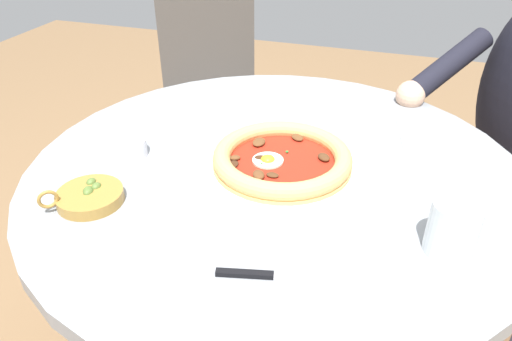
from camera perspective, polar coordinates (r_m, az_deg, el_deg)
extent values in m
cylinder|color=gray|center=(0.93, 2.33, -0.15)|extent=(0.95, 0.95, 0.03)
cylinder|color=gray|center=(1.16, 1.94, -15.05)|extent=(0.11, 0.11, 0.68)
cylinder|color=white|center=(0.91, 3.09, 0.40)|extent=(0.29, 0.29, 0.01)
cylinder|color=tan|center=(0.91, 3.11, 0.83)|extent=(0.26, 0.26, 0.01)
torus|color=tan|center=(0.90, 3.13, 1.57)|extent=(0.26, 0.26, 0.03)
cylinder|color=#A82314|center=(0.90, 3.12, 1.10)|extent=(0.24, 0.24, 0.00)
cylinder|color=white|center=(0.90, 1.42, 1.21)|extent=(0.06, 0.06, 0.00)
ellipsoid|color=yellow|center=(0.90, 1.42, 1.32)|extent=(0.03, 0.03, 0.02)
ellipsoid|color=#4C2D19|center=(0.85, 1.98, -0.52)|extent=(0.02, 0.02, 0.01)
ellipsoid|color=brown|center=(0.85, 0.30, -0.52)|extent=(0.04, 0.03, 0.01)
ellipsoid|color=brown|center=(0.95, 0.35, 3.40)|extent=(0.04, 0.03, 0.01)
ellipsoid|color=#4C2D19|center=(0.91, 8.06, 1.59)|extent=(0.04, 0.03, 0.01)
ellipsoid|color=#3D2314|center=(0.88, -2.89, 0.71)|extent=(0.04, 0.03, 0.01)
ellipsoid|color=#3D2314|center=(0.90, 0.58, 1.51)|extent=(0.02, 0.03, 0.01)
ellipsoid|color=brown|center=(0.90, -2.51, 1.52)|extent=(0.02, 0.03, 0.01)
ellipsoid|color=brown|center=(0.97, 4.93, 3.95)|extent=(0.04, 0.04, 0.01)
ellipsoid|color=#2D6B28|center=(0.81, 3.41, -2.58)|extent=(0.01, 0.01, 0.00)
ellipsoid|color=#2D6B28|center=(0.88, 0.67, 0.77)|extent=(0.01, 0.01, 0.00)
ellipsoid|color=#2D6B28|center=(0.92, 3.70, 2.26)|extent=(0.01, 0.01, 0.00)
cylinder|color=silver|center=(0.76, 22.37, -6.34)|extent=(0.07, 0.07, 0.09)
cylinder|color=silver|center=(0.77, 21.96, -7.92)|extent=(0.06, 0.06, 0.03)
cube|color=silver|center=(0.69, 7.63, -12.72)|extent=(0.04, 0.13, 0.00)
cube|color=black|center=(0.69, -1.37, -12.15)|extent=(0.03, 0.08, 0.01)
cylinder|color=white|center=(0.98, -14.93, 2.63)|extent=(0.07, 0.07, 0.03)
cylinder|color=olive|center=(0.98, -15.00, 3.06)|extent=(0.06, 0.06, 0.01)
cylinder|color=olive|center=(0.87, -19.08, -2.97)|extent=(0.11, 0.11, 0.02)
torus|color=olive|center=(0.85, -23.46, -3.17)|extent=(0.03, 0.03, 0.03)
ellipsoid|color=#516B2D|center=(0.86, -19.26, -2.47)|extent=(0.02, 0.02, 0.02)
ellipsoid|color=#516B2D|center=(0.87, -19.33, -2.30)|extent=(0.02, 0.02, 0.02)
ellipsoid|color=#516B2D|center=(0.87, -18.41, -1.87)|extent=(0.02, 0.02, 0.02)
ellipsoid|color=#516B2D|center=(0.89, -18.96, -1.37)|extent=(0.02, 0.02, 0.02)
ellipsoid|color=#516B2D|center=(0.86, -19.28, -2.50)|extent=(0.02, 0.02, 0.02)
cube|color=#BCBCC1|center=(1.10, 16.80, 4.76)|extent=(0.18, 0.04, 0.00)
cube|color=#282833|center=(1.62, 26.50, -9.43)|extent=(0.44, 0.43, 0.45)
cylinder|color=black|center=(1.28, 21.53, 11.26)|extent=(0.22, 0.22, 0.17)
sphere|color=tan|center=(1.23, 17.86, 8.52)|extent=(0.07, 0.07, 0.07)
cylinder|color=#8E6B4C|center=(1.63, 18.07, -7.22)|extent=(0.02, 0.02, 0.43)
cylinder|color=#8E6B4C|center=(1.45, 27.89, -15.96)|extent=(0.02, 0.02, 0.43)
cylinder|color=#8E6B4C|center=(1.88, 27.43, -3.80)|extent=(0.02, 0.02, 0.43)
cube|color=#504A45|center=(1.83, -4.73, 7.50)|extent=(0.57, 0.57, 0.02)
cube|color=#504A45|center=(1.94, -5.85, 15.34)|extent=(0.21, 0.33, 0.39)
cylinder|color=#4C4742|center=(1.77, -9.53, -2.33)|extent=(0.02, 0.02, 0.44)
cylinder|color=#4C4742|center=(1.81, 2.28, -0.95)|extent=(0.02, 0.02, 0.44)
cylinder|color=#4C4742|center=(2.09, -10.26, 3.38)|extent=(0.02, 0.02, 0.44)
cylinder|color=#4C4742|center=(2.13, -0.17, 4.45)|extent=(0.02, 0.02, 0.44)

